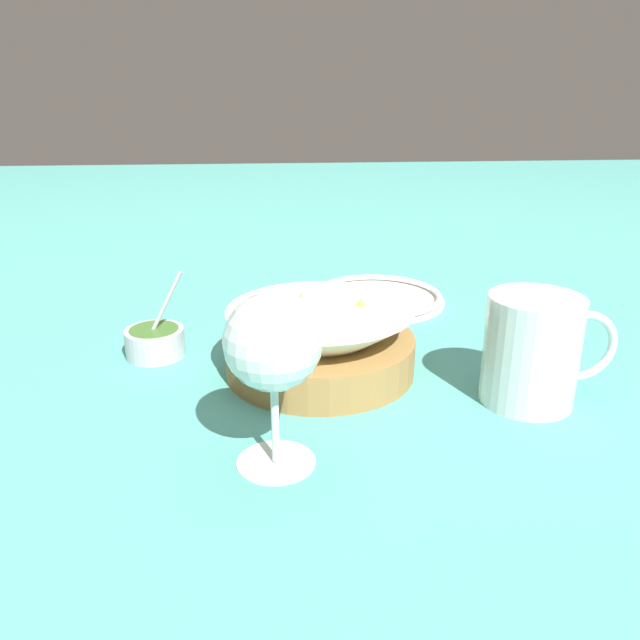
% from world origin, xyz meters
% --- Properties ---
extents(ground_plane, '(4.00, 4.00, 0.00)m').
position_xyz_m(ground_plane, '(0.00, 0.00, 0.00)').
color(ground_plane, teal).
extents(food_basket, '(0.22, 0.22, 0.09)m').
position_xyz_m(food_basket, '(-0.03, -0.03, 0.03)').
color(food_basket, olive).
rests_on(food_basket, ground_plane).
extents(sauce_cup, '(0.08, 0.07, 0.11)m').
position_xyz_m(sauce_cup, '(-0.23, 0.03, 0.02)').
color(sauce_cup, '#B7B7BC').
rests_on(sauce_cup, ground_plane).
extents(wine_glass, '(0.08, 0.08, 0.16)m').
position_xyz_m(wine_glass, '(-0.08, -0.22, 0.11)').
color(wine_glass, silver).
rests_on(wine_glass, ground_plane).
extents(beer_mug, '(0.14, 0.10, 0.11)m').
position_xyz_m(beer_mug, '(0.18, -0.12, 0.05)').
color(beer_mug, silver).
rests_on(beer_mug, ground_plane).
extents(side_plate, '(0.21, 0.21, 0.01)m').
position_xyz_m(side_plate, '(0.08, 0.20, 0.01)').
color(side_plate, white).
rests_on(side_plate, ground_plane).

